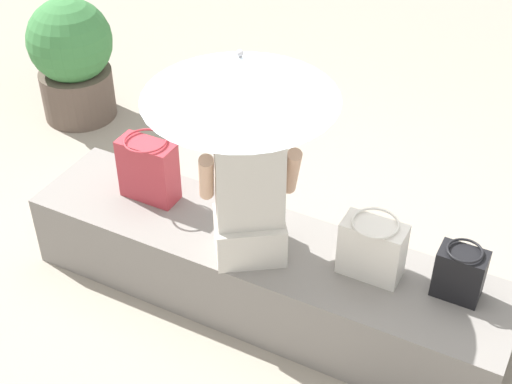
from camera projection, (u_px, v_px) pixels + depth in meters
The scene contains 8 objects.
ground_plane at pixel (262, 302), 4.06m from camera, with size 14.00×14.00×0.00m, color #9E9384.
stone_bench at pixel (262, 272), 3.93m from camera, with size 2.60×0.59×0.44m, color gray.
person_seated at pixel (249, 191), 3.49m from camera, with size 0.50×0.43×0.90m.
parasol at pixel (240, 78), 3.08m from camera, with size 0.86×0.86×1.14m.
handbag_black at pixel (148, 169), 3.98m from camera, with size 0.31×0.23×0.37m.
tote_bag_canvas at pixel (460, 273), 3.41m from camera, with size 0.22×0.17×0.28m.
shoulder_bag_spare at pixel (372, 248), 3.51m from camera, with size 0.30×0.23×0.32m.
planter_near at pixel (72, 58), 5.34m from camera, with size 0.61×0.61×0.92m.
Camera 1 is at (1.29, -2.54, 2.95)m, focal length 51.76 mm.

